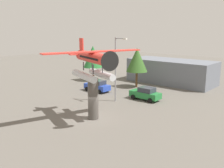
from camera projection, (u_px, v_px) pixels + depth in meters
ground_plane at (93, 119)px, 26.20m from camera, size 140.00×140.00×0.00m
display_pedestal at (93, 99)px, 25.74m from camera, size 1.10×1.10×4.37m
floatplane_monument at (93, 62)px, 24.80m from camera, size 7.20×10.18×4.00m
car_near_blue at (97, 86)px, 37.71m from camera, size 4.20×2.02×1.76m
car_mid_green at (146, 93)px, 33.09m from camera, size 4.20×2.02×1.76m
streetlight_primary at (117, 65)px, 31.53m from camera, size 1.84×0.28×8.33m
storefront_building at (171, 71)px, 43.67m from camera, size 14.90×6.51×4.12m
tree_west at (93, 57)px, 45.24m from camera, size 3.56×3.56×6.44m
tree_east at (137, 60)px, 39.88m from camera, size 3.46×3.46×6.44m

